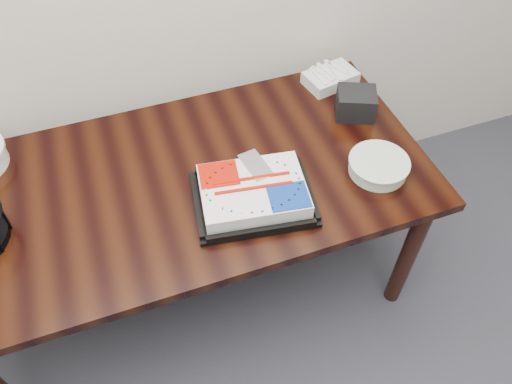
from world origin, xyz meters
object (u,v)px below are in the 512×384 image
object	(u,v)px
table	(189,194)
napkin_box	(356,103)
plate_stack	(378,166)
cake_tray	(253,193)

from	to	relation	value
table	napkin_box	bearing A→B (deg)	8.83
table	napkin_box	size ratio (longest dim) A/B	11.78
table	plate_stack	world-z (taller)	plate_stack
table	cake_tray	size ratio (longest dim) A/B	3.93
table	cake_tray	xyz separation A→B (m)	(0.20, -0.18, 0.13)
napkin_box	table	bearing A→B (deg)	-171.17
cake_tray	plate_stack	bearing A→B (deg)	-2.86
plate_stack	cake_tray	bearing A→B (deg)	177.14
cake_tray	napkin_box	xyz separation A→B (m)	(0.55, 0.30, 0.02)
table	napkin_box	world-z (taller)	napkin_box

